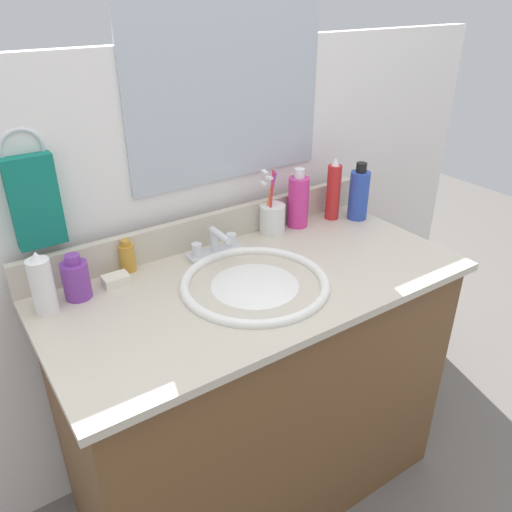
# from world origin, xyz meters

# --- Properties ---
(ground_plane) EXTENTS (6.00, 6.00, 0.00)m
(ground_plane) POSITION_xyz_m (0.00, 0.00, 0.00)
(ground_plane) COLOR #66605B
(vanity_cabinet) EXTENTS (1.04, 0.49, 0.74)m
(vanity_cabinet) POSITION_xyz_m (0.00, 0.00, 0.37)
(vanity_cabinet) COLOR brown
(vanity_cabinet) RESTS_ON ground_plane
(countertop) EXTENTS (1.08, 0.53, 0.02)m
(countertop) POSITION_xyz_m (0.00, 0.00, 0.75)
(countertop) COLOR beige
(countertop) RESTS_ON vanity_cabinet
(backsplash) EXTENTS (1.08, 0.02, 0.09)m
(backsplash) POSITION_xyz_m (0.00, 0.25, 0.80)
(backsplash) COLOR beige
(backsplash) RESTS_ON countertop
(back_wall) EXTENTS (2.18, 0.04, 1.30)m
(back_wall) POSITION_xyz_m (0.00, 0.31, 0.65)
(back_wall) COLOR white
(back_wall) RESTS_ON ground_plane
(mirror_panel) EXTENTS (0.60, 0.01, 0.56)m
(mirror_panel) POSITION_xyz_m (0.10, 0.29, 1.21)
(mirror_panel) COLOR #B2BCC6
(towel_ring) EXTENTS (0.10, 0.01, 0.10)m
(towel_ring) POSITION_xyz_m (-0.44, 0.29, 1.10)
(towel_ring) COLOR silver
(hand_towel) EXTENTS (0.11, 0.04, 0.22)m
(hand_towel) POSITION_xyz_m (-0.44, 0.27, 0.98)
(hand_towel) COLOR #147260
(sink_basin) EXTENTS (0.38, 0.38, 0.11)m
(sink_basin) POSITION_xyz_m (-0.02, -0.02, 0.73)
(sink_basin) COLOR white
(sink_basin) RESTS_ON countertop
(faucet) EXTENTS (0.16, 0.10, 0.08)m
(faucet) POSITION_xyz_m (-0.02, 0.18, 0.79)
(faucet) COLOR silver
(faucet) RESTS_ON countertop
(bottle_soap_pink) EXTENTS (0.06, 0.06, 0.18)m
(bottle_soap_pink) POSITION_xyz_m (0.29, 0.21, 0.84)
(bottle_soap_pink) COLOR #D8338C
(bottle_soap_pink) RESTS_ON countertop
(bottle_cream_purple) EXTENTS (0.06, 0.06, 0.11)m
(bottle_cream_purple) POSITION_xyz_m (-0.40, 0.17, 0.81)
(bottle_cream_purple) COLOR #7A3899
(bottle_cream_purple) RESTS_ON countertop
(bottle_oil_amber) EXTENTS (0.04, 0.04, 0.09)m
(bottle_oil_amber) POSITION_xyz_m (-0.26, 0.23, 0.80)
(bottle_oil_amber) COLOR gold
(bottle_oil_amber) RESTS_ON countertop
(bottle_lotion_white) EXTENTS (0.05, 0.05, 0.15)m
(bottle_lotion_white) POSITION_xyz_m (-0.48, 0.15, 0.83)
(bottle_lotion_white) COLOR white
(bottle_lotion_white) RESTS_ON countertop
(bottle_spray_red) EXTENTS (0.04, 0.04, 0.20)m
(bottle_spray_red) POSITION_xyz_m (0.41, 0.19, 0.85)
(bottle_spray_red) COLOR red
(bottle_spray_red) RESTS_ON countertop
(bottle_shampoo_blue) EXTENTS (0.06, 0.06, 0.18)m
(bottle_shampoo_blue) POSITION_xyz_m (0.48, 0.14, 0.84)
(bottle_shampoo_blue) COLOR #2D4CB2
(bottle_shampoo_blue) RESTS_ON countertop
(cup_white_ceramic) EXTENTS (0.08, 0.09, 0.19)m
(cup_white_ceramic) POSITION_xyz_m (0.20, 0.21, 0.81)
(cup_white_ceramic) COLOR white
(cup_white_ceramic) RESTS_ON countertop
(soap_bar) EXTENTS (0.06, 0.04, 0.02)m
(soap_bar) POSITION_xyz_m (-0.31, 0.18, 0.77)
(soap_bar) COLOR white
(soap_bar) RESTS_ON countertop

